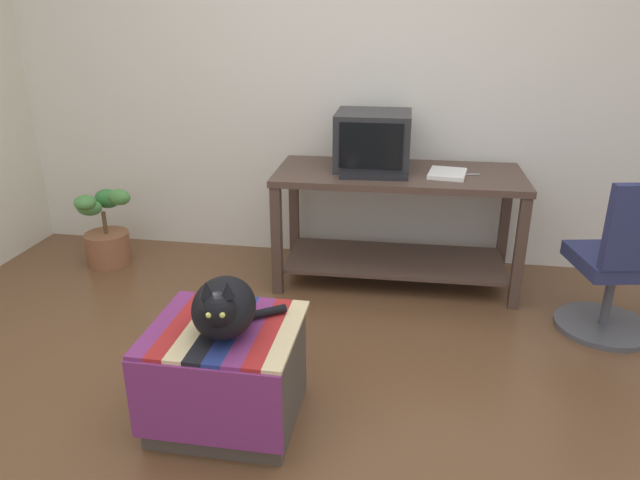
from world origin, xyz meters
The scene contains 11 objects.
ground_plane centered at (0.00, 0.00, 0.00)m, with size 14.00×14.00×0.00m, color brown.
back_wall centered at (0.00, 2.05, 1.30)m, with size 8.00×0.10×2.60m, color silver.
desk centered at (0.35, 1.60, 0.50)m, with size 1.52×0.69×0.73m.
tv_monitor centered at (0.18, 1.68, 0.90)m, with size 0.46×0.44×0.35m.
keyboard centered at (0.21, 1.45, 0.74)m, with size 0.40×0.15×0.02m, color black.
book centered at (0.64, 1.56, 0.74)m, with size 0.21×0.25×0.02m, color white.
ottoman_with_blanket centered at (-0.28, 0.08, 0.23)m, with size 0.61×0.57×0.45m.
cat centered at (-0.26, 0.03, 0.57)m, with size 0.37×0.42×0.29m.
potted_plant centered at (-1.63, 1.54, 0.22)m, with size 0.40×0.39×0.55m.
office_chair centered at (1.55, 1.11, 0.39)m, with size 0.52×0.52×0.89m.
pen centered at (0.76, 1.59, 0.74)m, with size 0.01×0.01×0.14m, color #B7B7BC.
Camera 1 is at (0.45, -1.93, 1.67)m, focal length 32.93 mm.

